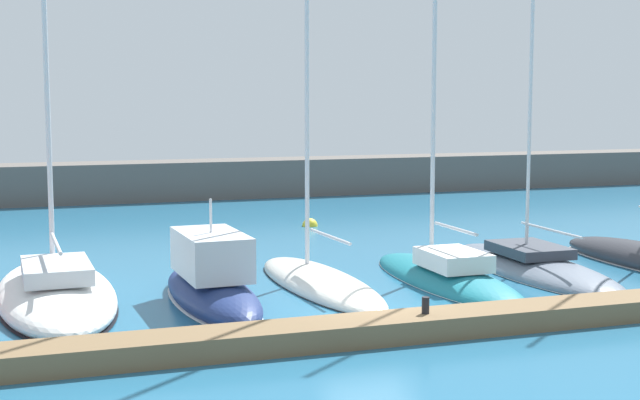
{
  "coord_description": "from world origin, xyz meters",
  "views": [
    {
      "loc": [
        -9.33,
        -22.95,
        6.23
      ],
      "look_at": [
        0.3,
        5.27,
        2.79
      ],
      "focal_mm": 50.4,
      "sensor_mm": 36.0,
      "label": 1
    }
  ],
  "objects_px": {
    "mooring_buoy_yellow": "(310,226)",
    "sailboat_ivory_fifth": "(319,281)",
    "motorboat_navy_fourth": "(212,283)",
    "sailboat_slate_seventh": "(533,267)",
    "dock_bollard": "(426,305)",
    "sailboat_white_third": "(56,292)",
    "sailboat_teal_sixth": "(446,274)"
  },
  "relations": [
    {
      "from": "sailboat_white_third",
      "to": "sailboat_ivory_fifth",
      "type": "relative_size",
      "value": 0.98
    },
    {
      "from": "sailboat_teal_sixth",
      "to": "mooring_buoy_yellow",
      "type": "height_order",
      "value": "sailboat_teal_sixth"
    },
    {
      "from": "motorboat_navy_fourth",
      "to": "sailboat_ivory_fifth",
      "type": "xyz_separation_m",
      "value": [
        3.86,
        1.26,
        -0.43
      ]
    },
    {
      "from": "sailboat_slate_seventh",
      "to": "mooring_buoy_yellow",
      "type": "xyz_separation_m",
      "value": [
        -3.98,
        13.38,
        -0.18
      ]
    },
    {
      "from": "sailboat_slate_seventh",
      "to": "mooring_buoy_yellow",
      "type": "distance_m",
      "value": 13.96
    },
    {
      "from": "sailboat_slate_seventh",
      "to": "dock_bollard",
      "type": "xyz_separation_m",
      "value": [
        -7.39,
        -6.63,
        0.63
      ]
    },
    {
      "from": "sailboat_white_third",
      "to": "mooring_buoy_yellow",
      "type": "height_order",
      "value": "sailboat_white_third"
    },
    {
      "from": "sailboat_white_third",
      "to": "dock_bollard",
      "type": "bearing_deg",
      "value": -129.47
    },
    {
      "from": "sailboat_ivory_fifth",
      "to": "sailboat_slate_seventh",
      "type": "xyz_separation_m",
      "value": [
        8.06,
        -0.0,
        -0.03
      ]
    },
    {
      "from": "sailboat_white_third",
      "to": "dock_bollard",
      "type": "relative_size",
      "value": 40.25
    },
    {
      "from": "sailboat_ivory_fifth",
      "to": "sailboat_slate_seventh",
      "type": "distance_m",
      "value": 8.06
    },
    {
      "from": "sailboat_white_third",
      "to": "sailboat_teal_sixth",
      "type": "xyz_separation_m",
      "value": [
        12.58,
        -1.13,
        -0.05
      ]
    },
    {
      "from": "motorboat_navy_fourth",
      "to": "dock_bollard",
      "type": "relative_size",
      "value": 17.5
    },
    {
      "from": "mooring_buoy_yellow",
      "to": "motorboat_navy_fourth",
      "type": "bearing_deg",
      "value": -118.48
    },
    {
      "from": "motorboat_navy_fourth",
      "to": "sailboat_ivory_fifth",
      "type": "distance_m",
      "value": 4.08
    },
    {
      "from": "sailboat_ivory_fifth",
      "to": "dock_bollard",
      "type": "relative_size",
      "value": 40.87
    },
    {
      "from": "motorboat_navy_fourth",
      "to": "sailboat_slate_seventh",
      "type": "bearing_deg",
      "value": -86.32
    },
    {
      "from": "sailboat_teal_sixth",
      "to": "dock_bollard",
      "type": "xyz_separation_m",
      "value": [
        -3.61,
        -5.97,
        0.54
      ]
    },
    {
      "from": "sailboat_slate_seventh",
      "to": "mooring_buoy_yellow",
      "type": "height_order",
      "value": "sailboat_slate_seventh"
    },
    {
      "from": "motorboat_navy_fourth",
      "to": "mooring_buoy_yellow",
      "type": "distance_m",
      "value": 16.65
    },
    {
      "from": "sailboat_ivory_fifth",
      "to": "sailboat_slate_seventh",
      "type": "bearing_deg",
      "value": -93.32
    },
    {
      "from": "mooring_buoy_yellow",
      "to": "sailboat_white_third",
      "type": "bearing_deg",
      "value": -133.82
    },
    {
      "from": "sailboat_white_third",
      "to": "dock_bollard",
      "type": "height_order",
      "value": "sailboat_white_third"
    },
    {
      "from": "sailboat_white_third",
      "to": "motorboat_navy_fourth",
      "type": "bearing_deg",
      "value": -112.28
    },
    {
      "from": "motorboat_navy_fourth",
      "to": "sailboat_white_third",
      "type": "bearing_deg",
      "value": 66.52
    },
    {
      "from": "sailboat_white_third",
      "to": "sailboat_ivory_fifth",
      "type": "distance_m",
      "value": 8.32
    },
    {
      "from": "sailboat_ivory_fifth",
      "to": "dock_bollard",
      "type": "bearing_deg",
      "value": -177.57
    },
    {
      "from": "mooring_buoy_yellow",
      "to": "sailboat_ivory_fifth",
      "type": "bearing_deg",
      "value": -106.94
    },
    {
      "from": "motorboat_navy_fourth",
      "to": "sailboat_ivory_fifth",
      "type": "height_order",
      "value": "sailboat_ivory_fifth"
    },
    {
      "from": "sailboat_white_third",
      "to": "sailboat_teal_sixth",
      "type": "bearing_deg",
      "value": -96.26
    },
    {
      "from": "motorboat_navy_fourth",
      "to": "dock_bollard",
      "type": "height_order",
      "value": "motorboat_navy_fourth"
    },
    {
      "from": "dock_bollard",
      "to": "motorboat_navy_fourth",
      "type": "bearing_deg",
      "value": 130.07
    }
  ]
}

